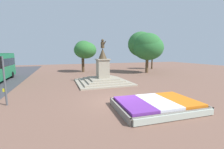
{
  "coord_description": "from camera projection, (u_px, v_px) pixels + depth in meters",
  "views": [
    {
      "loc": [
        -3.98,
        -9.7,
        3.46
      ],
      "look_at": [
        0.71,
        3.49,
        1.45
      ],
      "focal_mm": 24.0,
      "sensor_mm": 36.0,
      "label": 1
    }
  ],
  "objects": [
    {
      "name": "traffic_light_mid_block",
      "position": [
        2.0,
        72.0,
        9.65
      ],
      "size": [
        0.41,
        0.3,
        3.26
      ],
      "color": "#4C5156",
      "rests_on": "ground_plane"
    },
    {
      "name": "statue_monument",
      "position": [
        103.0,
        76.0,
        17.5
      ],
      "size": [
        5.99,
        5.99,
        5.03
      ],
      "color": "#9E9480",
      "rests_on": "ground_plane"
    },
    {
      "name": "park_tree_far_right",
      "position": [
        145.0,
        46.0,
        25.86
      ],
      "size": [
        5.57,
        6.07,
        7.2
      ],
      "color": "brown",
      "rests_on": "ground_plane"
    },
    {
      "name": "ground_plane",
      "position": [
        119.0,
        101.0,
        10.85
      ],
      "size": [
        78.31,
        78.31,
        0.0
      ],
      "primitive_type": "plane",
      "color": "brown"
    },
    {
      "name": "park_tree_far_left",
      "position": [
        151.0,
        53.0,
        32.51
      ],
      "size": [
        3.83,
        2.95,
        4.61
      ],
      "color": "#4C3823",
      "rests_on": "ground_plane"
    },
    {
      "name": "flower_planter",
      "position": [
        157.0,
        105.0,
        9.33
      ],
      "size": [
        5.31,
        3.84,
        0.54
      ],
      "color": "#38281C",
      "rests_on": "ground_plane"
    },
    {
      "name": "park_tree_behind_statue",
      "position": [
        85.0,
        50.0,
        27.13
      ],
      "size": [
        3.99,
        4.48,
        5.72
      ],
      "color": "#4C3823",
      "rests_on": "ground_plane"
    }
  ]
}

